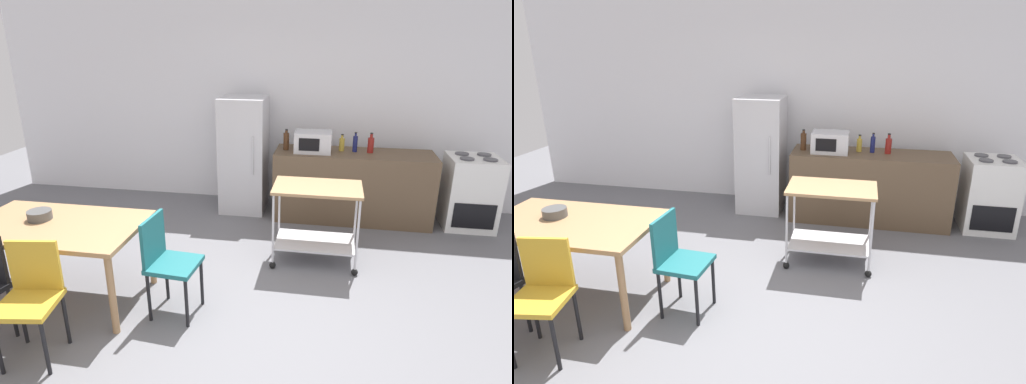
% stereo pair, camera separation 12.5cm
% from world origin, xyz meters
% --- Properties ---
extents(ground_plane, '(12.00, 12.00, 0.00)m').
position_xyz_m(ground_plane, '(0.00, 0.00, 0.00)').
color(ground_plane, slate).
extents(back_wall, '(8.40, 0.12, 2.90)m').
position_xyz_m(back_wall, '(0.00, 3.20, 1.45)').
color(back_wall, white).
rests_on(back_wall, ground_plane).
extents(kitchen_counter, '(2.00, 0.64, 0.90)m').
position_xyz_m(kitchen_counter, '(0.90, 2.60, 0.45)').
color(kitchen_counter, brown).
rests_on(kitchen_counter, ground_plane).
extents(dining_table, '(1.50, 0.90, 0.75)m').
position_xyz_m(dining_table, '(-1.73, 0.22, 0.67)').
color(dining_table, '#A37A51').
rests_on(dining_table, ground_plane).
extents(chair_mustard, '(0.46, 0.46, 0.89)m').
position_xyz_m(chair_mustard, '(-1.49, -0.48, 0.52)').
color(chair_mustard, gold).
rests_on(chair_mustard, ground_plane).
extents(chair_teal, '(0.43, 0.43, 0.89)m').
position_xyz_m(chair_teal, '(-0.71, 0.20, 0.52)').
color(chair_teal, '#1E666B').
rests_on(chair_teal, ground_plane).
extents(stove_oven, '(0.60, 0.61, 0.92)m').
position_xyz_m(stove_oven, '(2.35, 2.62, 0.45)').
color(stove_oven, white).
rests_on(stove_oven, ground_plane).
extents(refrigerator, '(0.60, 0.63, 1.55)m').
position_xyz_m(refrigerator, '(-0.55, 2.70, 0.78)').
color(refrigerator, silver).
rests_on(refrigerator, ground_plane).
extents(kitchen_cart, '(0.91, 0.57, 0.85)m').
position_xyz_m(kitchen_cart, '(0.50, 1.35, 0.57)').
color(kitchen_cart, '#A37A51').
rests_on(kitchen_cart, ground_plane).
extents(bottle_sparkling_water, '(0.08, 0.08, 0.27)m').
position_xyz_m(bottle_sparkling_water, '(0.03, 2.61, 1.01)').
color(bottle_sparkling_water, '#4C2D19').
rests_on(bottle_sparkling_water, kitchen_counter).
extents(microwave, '(0.46, 0.35, 0.26)m').
position_xyz_m(microwave, '(0.38, 2.55, 1.03)').
color(microwave, silver).
rests_on(microwave, kitchen_counter).
extents(bottle_wine, '(0.07, 0.07, 0.22)m').
position_xyz_m(bottle_wine, '(0.74, 2.66, 0.99)').
color(bottle_wine, gold).
rests_on(bottle_wine, kitchen_counter).
extents(bottle_olive_oil, '(0.06, 0.06, 0.25)m').
position_xyz_m(bottle_olive_oil, '(0.91, 2.65, 1.01)').
color(bottle_olive_oil, navy).
rests_on(bottle_olive_oil, kitchen_counter).
extents(bottle_sesame_oil, '(0.08, 0.08, 0.25)m').
position_xyz_m(bottle_sesame_oil, '(1.10, 2.63, 1.00)').
color(bottle_sesame_oil, maroon).
rests_on(bottle_sesame_oil, kitchen_counter).
extents(fruit_bowl, '(0.21, 0.21, 0.08)m').
position_xyz_m(fruit_bowl, '(-1.92, 0.29, 0.79)').
color(fruit_bowl, '#4C4C4C').
rests_on(fruit_bowl, dining_table).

